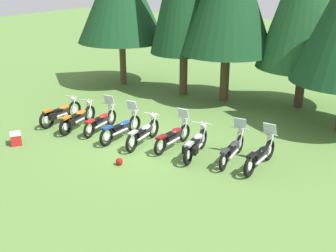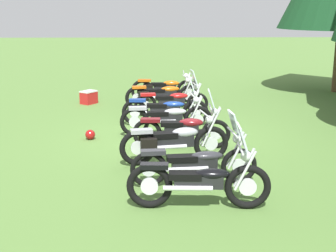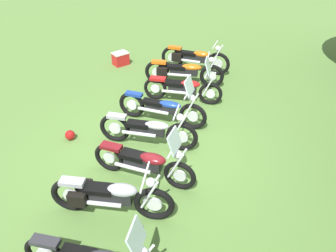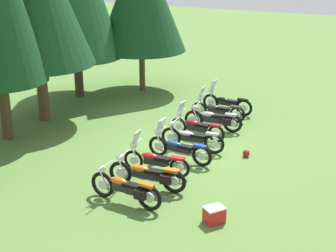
% 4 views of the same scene
% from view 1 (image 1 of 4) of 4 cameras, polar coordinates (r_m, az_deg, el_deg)
% --- Properties ---
extents(ground_plane, '(80.00, 80.00, 0.00)m').
position_cam_1_polar(ground_plane, '(16.32, -2.67, -2.24)').
color(ground_plane, '#547A38').
extents(motorcycle_0, '(0.71, 2.31, 1.03)m').
position_cam_1_polar(motorcycle_0, '(18.70, -13.95, 1.67)').
color(motorcycle_0, black).
rests_on(motorcycle_0, ground_plane).
extents(motorcycle_1, '(0.79, 2.41, 1.02)m').
position_cam_1_polar(motorcycle_1, '(17.94, -11.80, 1.01)').
color(motorcycle_1, black).
rests_on(motorcycle_1, ground_plane).
extents(motorcycle_2, '(0.69, 2.22, 1.34)m').
position_cam_1_polar(motorcycle_2, '(17.52, -8.77, 0.74)').
color(motorcycle_2, black).
rests_on(motorcycle_2, ground_plane).
extents(motorcycle_3, '(0.63, 2.36, 1.37)m').
position_cam_1_polar(motorcycle_3, '(16.64, -6.11, -0.21)').
color(motorcycle_3, black).
rests_on(motorcycle_3, ground_plane).
extents(motorcycle_4, '(0.63, 2.33, 1.02)m').
position_cam_1_polar(motorcycle_4, '(16.05, -3.25, -0.92)').
color(motorcycle_4, black).
rests_on(motorcycle_4, ground_plane).
extents(motorcycle_5, '(0.62, 2.23, 1.34)m').
position_cam_1_polar(motorcycle_5, '(15.74, 0.71, -1.29)').
color(motorcycle_5, black).
rests_on(motorcycle_5, ground_plane).
extents(motorcycle_6, '(0.85, 2.27, 1.03)m').
position_cam_1_polar(motorcycle_6, '(15.04, 3.63, -2.37)').
color(motorcycle_6, black).
rests_on(motorcycle_6, ground_plane).
extents(motorcycle_7, '(0.70, 2.30, 1.34)m').
position_cam_1_polar(motorcycle_7, '(14.86, 8.47, -2.94)').
color(motorcycle_7, black).
rests_on(motorcycle_7, ground_plane).
extents(motorcycle_8, '(0.60, 2.29, 1.38)m').
position_cam_1_polar(motorcycle_8, '(14.50, 12.02, -3.73)').
color(motorcycle_8, black).
rests_on(motorcycle_8, ground_plane).
extents(picnic_cooler, '(0.63, 0.60, 0.44)m').
position_cam_1_polar(picnic_cooler, '(17.09, -19.33, -1.57)').
color(picnic_cooler, red).
rests_on(picnic_cooler, ground_plane).
extents(dropped_helmet, '(0.24, 0.24, 0.24)m').
position_cam_1_polar(dropped_helmet, '(14.62, -6.41, -4.64)').
color(dropped_helmet, maroon).
rests_on(dropped_helmet, ground_plane).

